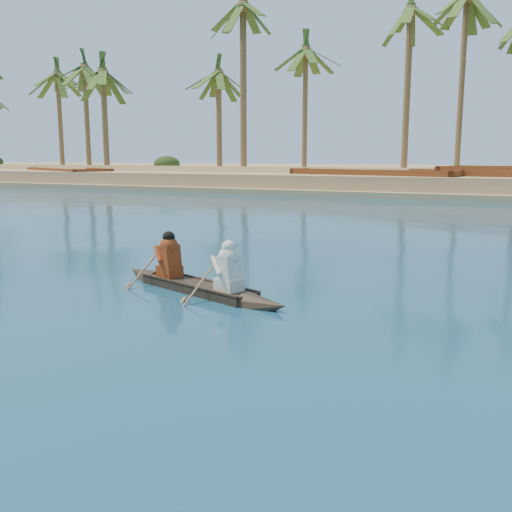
% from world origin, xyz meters
% --- Properties ---
extents(ground, '(160.00, 160.00, 0.00)m').
position_xyz_m(ground, '(0.00, 0.00, 0.00)').
color(ground, navy).
rests_on(ground, ground).
extents(sandy_embankment, '(150.00, 51.00, 1.50)m').
position_xyz_m(sandy_embankment, '(0.00, 46.89, 0.53)').
color(sandy_embankment, tan).
rests_on(sandy_embankment, ground).
extents(palm_grove, '(110.00, 14.00, 16.00)m').
position_xyz_m(palm_grove, '(0.00, 35.00, 8.00)').
color(palm_grove, '#30581F').
rests_on(palm_grove, ground).
extents(shrub_cluster, '(100.00, 6.00, 2.40)m').
position_xyz_m(shrub_cluster, '(0.00, 31.50, 1.20)').
color(shrub_cluster, '#223C16').
rests_on(shrub_cluster, ground).
extents(canoe, '(4.57, 2.16, 1.28)m').
position_xyz_m(canoe, '(8.00, -4.00, 0.25)').
color(canoe, '#31281B').
rests_on(canoe, ground).
extents(barge_left, '(11.30, 7.81, 1.80)m').
position_xyz_m(barge_left, '(-23.60, 27.00, 0.63)').
color(barge_left, brown).
rests_on(barge_left, ground).
extents(barge_mid, '(12.55, 6.40, 2.00)m').
position_xyz_m(barge_mid, '(4.47, 27.00, 0.70)').
color(barge_mid, brown).
rests_on(barge_mid, ground).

